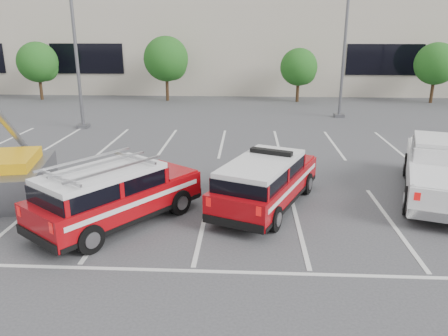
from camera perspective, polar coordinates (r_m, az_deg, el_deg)
The scene contains 13 objects.
ground at distance 12.85m, azimuth -2.58°, elevation -6.75°, with size 120.00×120.00×0.00m, color #3D3D40.
stall_markings at distance 17.03m, azimuth -1.12°, elevation -0.47°, with size 23.00×15.00×0.01m, color silver.
convention_building at distance 43.52m, azimuth 1.82°, elevation 16.91°, with size 60.00×16.99×13.20m.
tree_left at distance 37.43m, azimuth -22.99°, elevation 12.45°, with size 3.07×3.07×4.42m.
tree_mid_left at distance 34.31m, azimuth -7.40°, elevation 13.76°, with size 3.37×3.37×4.85m.
tree_mid_right at distance 34.02m, azimuth 9.88°, elevation 12.71°, with size 2.77×2.77×3.99m.
tree_right at distance 36.52m, azimuth 26.03°, elevation 11.98°, with size 3.07×3.07×4.42m.
light_pole_left at distance 25.37m, azimuth -19.00°, elevation 16.50°, with size 0.90×0.60×10.24m.
light_pole_mid at distance 28.24m, azimuth 15.61°, elevation 16.83°, with size 0.90×0.60×10.24m.
fire_chief_suv at distance 13.54m, azimuth 5.44°, elevation -2.25°, with size 3.61×5.28×1.75m.
white_pickup at distance 15.98m, azimuth 26.53°, elevation -0.85°, with size 3.90×6.41×1.86m.
ladder_suv at distance 12.65m, azimuth -14.12°, elevation -3.93°, with size 4.43×5.05×1.92m.
utility_rig at distance 15.91m, azimuth -26.42°, elevation -1.30°, with size 3.32×4.17×3.21m.
Camera 1 is at (1.20, -11.64, 5.32)m, focal length 35.00 mm.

